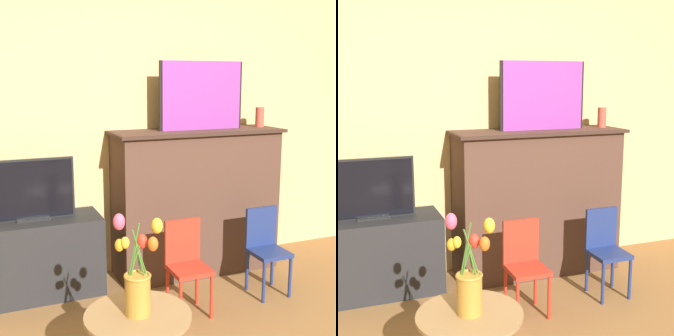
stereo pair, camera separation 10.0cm
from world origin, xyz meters
TOP-DOWN VIEW (x-y plane):
  - wall_back at (0.00, 2.13)m, footprint 8.00×0.06m
  - fireplace_mantel at (0.47, 1.88)m, footprint 1.41×0.49m
  - painting at (0.51, 1.88)m, footprint 0.73×0.03m
  - mantel_candle at (1.06, 1.88)m, footprint 0.07×0.07m
  - tv_stand at (-0.85, 1.88)m, footprint 0.98×0.41m
  - tv_monitor at (-0.85, 1.88)m, footprint 0.62×0.12m
  - chair_red at (0.09, 1.23)m, footprint 0.26×0.26m
  - chair_blue at (0.78, 1.29)m, footprint 0.26×0.26m
  - vase_tulips at (-0.51, 0.48)m, footprint 0.24×0.16m

SIDE VIEW (x-z plane):
  - tv_stand at x=-0.85m, z-range 0.00..0.59m
  - chair_red at x=0.09m, z-range 0.05..0.69m
  - chair_blue at x=0.78m, z-range 0.05..0.69m
  - fireplace_mantel at x=0.47m, z-range 0.01..1.21m
  - vase_tulips at x=-0.51m, z-range 0.41..0.91m
  - tv_monitor at x=-0.85m, z-range 0.58..1.04m
  - mantel_candle at x=1.06m, z-range 1.20..1.37m
  - wall_back at x=0.00m, z-range 0.00..2.70m
  - painting at x=0.51m, z-range 1.20..1.75m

